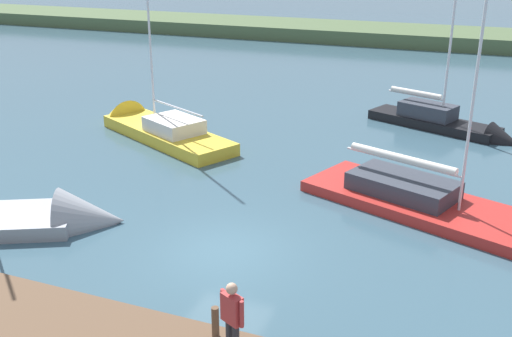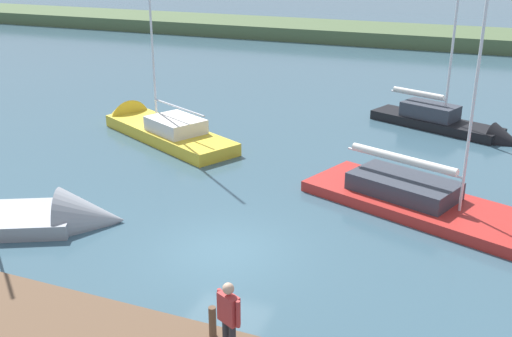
% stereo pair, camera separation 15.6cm
% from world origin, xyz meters
% --- Properties ---
extents(ground_plane, '(200.00, 200.00, 0.00)m').
position_xyz_m(ground_plane, '(0.00, 0.00, 0.00)').
color(ground_plane, '#385666').
extents(far_shoreline, '(180.00, 8.00, 2.40)m').
position_xyz_m(far_shoreline, '(0.00, -41.70, 0.00)').
color(far_shoreline, '#4C603D').
rests_on(far_shoreline, ground_plane).
extents(mooring_post_near, '(0.16, 0.16, 0.72)m').
position_xyz_m(mooring_post_near, '(-1.97, 4.73, 1.10)').
color(mooring_post_near, brown).
rests_on(mooring_post_near, dock_pier).
extents(sailboat_far_left, '(7.74, 4.40, 7.82)m').
position_xyz_m(sailboat_far_left, '(-5.20, -15.06, 0.16)').
color(sailboat_far_left, black).
rests_on(sailboat_far_left, ground_plane).
extents(sailboat_behind_pier, '(11.31, 6.57, 11.72)m').
position_xyz_m(sailboat_behind_pier, '(-7.73, -4.30, 0.11)').
color(sailboat_behind_pier, '#B22823').
rests_on(sailboat_behind_pier, ground_plane).
extents(sailboat_near_dock, '(9.43, 6.26, 12.11)m').
position_xyz_m(sailboat_near_dock, '(8.20, -9.44, 0.18)').
color(sailboat_near_dock, gold).
rests_on(sailboat_near_dock, ground_plane).
extents(sailboat_outer_mooring, '(8.96, 6.08, 9.14)m').
position_xyz_m(sailboat_outer_mooring, '(7.11, 1.09, 0.17)').
color(sailboat_outer_mooring, gray).
rests_on(sailboat_outer_mooring, ground_plane).
extents(person_on_dock, '(0.61, 0.40, 1.76)m').
position_xyz_m(person_on_dock, '(-2.60, 5.27, 1.77)').
color(person_on_dock, '#28282D').
rests_on(person_on_dock, dock_pier).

